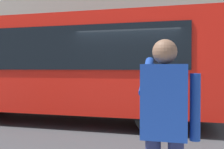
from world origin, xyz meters
name	(u,v)px	position (x,y,z in m)	size (l,w,h in m)	color
ground_plane	(134,127)	(0.00, 0.00, 0.00)	(60.00, 60.00, 0.00)	#38383A
red_bus	(59,65)	(2.34, -0.32, 1.68)	(9.05, 2.54, 3.08)	red
pedestrian_photographer	(165,119)	(-1.23, 4.86, 1.14)	(0.53, 0.52, 1.70)	#1E2347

